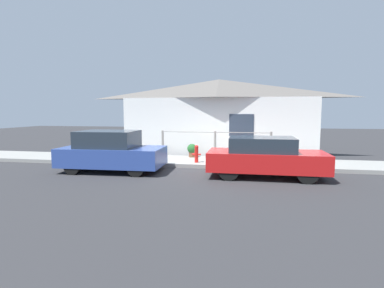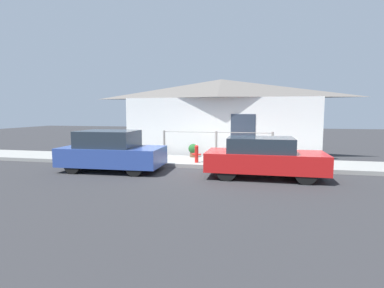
{
  "view_description": "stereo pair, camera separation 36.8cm",
  "coord_description": "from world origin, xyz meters",
  "px_view_note": "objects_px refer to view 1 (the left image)",
  "views": [
    {
      "loc": [
        1.38,
        -11.06,
        2.15
      ],
      "look_at": [
        -0.71,
        0.3,
        0.9
      ],
      "focal_mm": 28.0,
      "sensor_mm": 36.0,
      "label": 1
    },
    {
      "loc": [
        1.74,
        -10.99,
        2.15
      ],
      "look_at": [
        -0.71,
        0.3,
        0.9
      ],
      "focal_mm": 28.0,
      "sensor_mm": 36.0,
      "label": 2
    }
  ],
  "objects_px": {
    "car_left": "(111,152)",
    "potted_plant_near_hydrant": "(192,150)",
    "fire_hydrant": "(196,153)",
    "car_right": "(265,157)"
  },
  "relations": [
    {
      "from": "car_left",
      "to": "potted_plant_near_hydrant",
      "type": "bearing_deg",
      "value": 48.65
    },
    {
      "from": "car_left",
      "to": "fire_hydrant",
      "type": "distance_m",
      "value": 3.25
    },
    {
      "from": "car_right",
      "to": "fire_hydrant",
      "type": "height_order",
      "value": "car_right"
    },
    {
      "from": "car_right",
      "to": "fire_hydrant",
      "type": "xyz_separation_m",
      "value": [
        -2.54,
        1.55,
        -0.16
      ]
    },
    {
      "from": "fire_hydrant",
      "to": "potted_plant_near_hydrant",
      "type": "xyz_separation_m",
      "value": [
        -0.43,
        1.38,
        -0.04
      ]
    },
    {
      "from": "car_left",
      "to": "car_right",
      "type": "distance_m",
      "value": 5.4
    },
    {
      "from": "car_left",
      "to": "fire_hydrant",
      "type": "relative_size",
      "value": 5.31
    },
    {
      "from": "car_left",
      "to": "potted_plant_near_hydrant",
      "type": "height_order",
      "value": "car_left"
    },
    {
      "from": "car_right",
      "to": "fire_hydrant",
      "type": "distance_m",
      "value": 2.98
    },
    {
      "from": "car_right",
      "to": "potted_plant_near_hydrant",
      "type": "bearing_deg",
      "value": 135.62
    }
  ]
}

